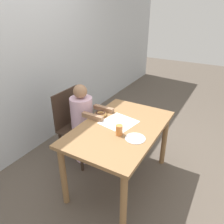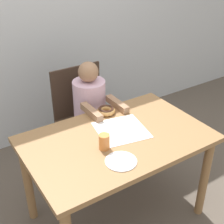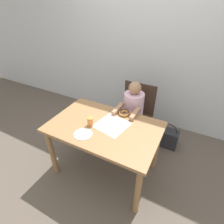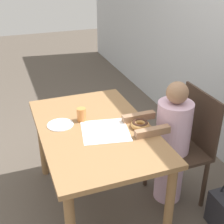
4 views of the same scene
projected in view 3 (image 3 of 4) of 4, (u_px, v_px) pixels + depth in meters
name	position (u px, v px, depth m)	size (l,w,h in m)	color
ground_plane	(106.00, 168.00, 2.26)	(12.00, 12.00, 0.00)	brown
wall_back	(148.00, 46.00, 2.54)	(8.00, 0.05, 2.50)	silver
dining_table	(105.00, 133.00, 1.93)	(1.19, 0.76, 0.70)	olive
chair	(135.00, 114.00, 2.45)	(0.45, 0.37, 0.90)	#38281E
child_figure	(132.00, 117.00, 2.35)	(0.27, 0.49, 1.01)	silver
donut	(124.00, 113.00, 2.04)	(0.13, 0.13, 0.05)	tan
napkin	(112.00, 125.00, 1.88)	(0.37, 0.37, 0.00)	white
handbag	(167.00, 137.00, 2.54)	(0.31, 0.17, 0.39)	#232328
cup	(91.00, 122.00, 1.85)	(0.07, 0.07, 0.10)	orange
plate	(83.00, 134.00, 1.76)	(0.19, 0.19, 0.01)	white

